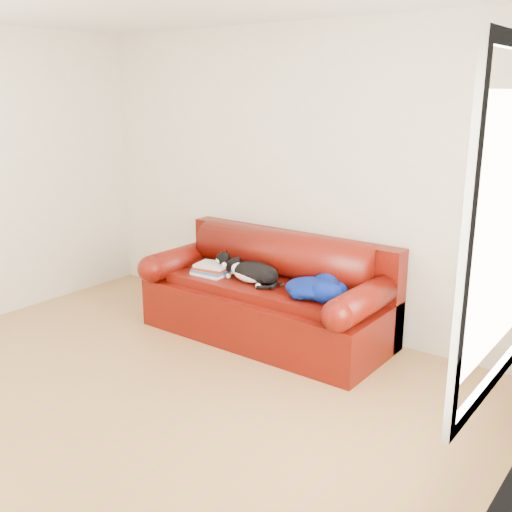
% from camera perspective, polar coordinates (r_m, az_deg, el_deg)
% --- Properties ---
extents(ground, '(4.50, 4.50, 0.00)m').
position_cam_1_polar(ground, '(4.25, -11.94, -13.64)').
color(ground, olive).
rests_on(ground, ground).
extents(room_shell, '(4.52, 4.02, 2.61)m').
position_cam_1_polar(room_shell, '(3.66, -11.91, 9.23)').
color(room_shell, beige).
rests_on(room_shell, ground).
extents(sofa_base, '(2.10, 0.90, 0.50)m').
position_cam_1_polar(sofa_base, '(5.12, 0.98, -5.19)').
color(sofa_base, '#370203').
rests_on(sofa_base, ground).
extents(sofa_back, '(2.10, 1.01, 0.88)m').
position_cam_1_polar(sofa_back, '(5.21, 2.57, -1.30)').
color(sofa_back, '#370203').
rests_on(sofa_back, ground).
extents(book_stack, '(0.31, 0.26, 0.10)m').
position_cam_1_polar(book_stack, '(5.20, -4.22, -1.26)').
color(book_stack, silver).
rests_on(book_stack, sofa_base).
extents(cat, '(0.61, 0.26, 0.22)m').
position_cam_1_polar(cat, '(4.96, -0.21, -1.61)').
color(cat, black).
rests_on(cat, sofa_base).
extents(blanket, '(0.52, 0.43, 0.16)m').
position_cam_1_polar(blanket, '(4.67, 5.62, -2.99)').
color(blanket, '#020F44').
rests_on(blanket, sofa_base).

